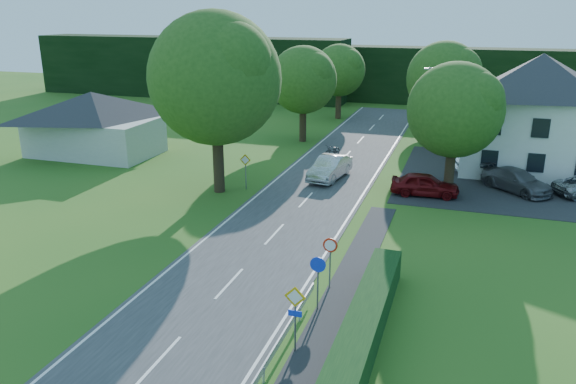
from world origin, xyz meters
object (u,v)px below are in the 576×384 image
(streetlight, at_px, (448,121))
(parked_car_red, at_px, (425,184))
(moving_car, at_px, (330,168))
(parked_car_grey, at_px, (517,180))
(parasol, at_px, (480,156))
(parked_car_silver_a, at_px, (487,164))
(motorcycle, at_px, (332,151))

(streetlight, relative_size, parked_car_red, 1.84)
(streetlight, relative_size, moving_car, 1.63)
(parked_car_grey, bearing_deg, parasol, 68.63)
(parked_car_red, bearing_deg, moving_car, 72.41)
(parked_car_red, distance_m, parked_car_grey, 6.36)
(parked_car_silver_a, relative_size, parked_car_grey, 0.92)
(parked_car_red, height_order, parasol, parasol)
(moving_car, bearing_deg, parasol, 38.16)
(motorcycle, bearing_deg, parked_car_red, -21.40)
(parked_car_silver_a, bearing_deg, streetlight, 128.38)
(motorcycle, relative_size, parked_car_grey, 0.40)
(motorcycle, bearing_deg, parasol, 22.33)
(streetlight, xyz_separation_m, parasol, (2.38, 5.00, -3.43))
(moving_car, bearing_deg, parked_car_silver_a, 30.99)
(parked_car_silver_a, bearing_deg, moving_car, 100.27)
(parked_car_red, bearing_deg, parked_car_grey, -66.80)
(streetlight, xyz_separation_m, moving_car, (-7.76, -0.98, -3.62))
(parked_car_red, xyz_separation_m, parked_car_silver_a, (3.87, 6.34, 0.02))
(motorcycle, bearing_deg, parked_car_grey, 2.81)
(streetlight, bearing_deg, parked_car_red, -110.07)
(parked_car_red, relative_size, parked_car_silver_a, 0.95)
(streetlight, bearing_deg, motorcycle, 150.85)
(moving_car, height_order, parked_car_silver_a, moving_car)
(streetlight, bearing_deg, parasol, 64.56)
(parked_car_red, bearing_deg, motorcycle, 42.86)
(motorcycle, xyz_separation_m, parasol, (11.42, -0.05, 0.46))
(streetlight, height_order, parasol, streetlight)
(parked_car_silver_a, distance_m, parked_car_grey, 3.96)
(parked_car_grey, bearing_deg, parked_car_silver_a, 70.68)
(moving_car, bearing_deg, streetlight, 14.82)
(streetlight, height_order, parked_car_red, streetlight)
(parked_car_red, bearing_deg, parked_car_silver_a, -34.61)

